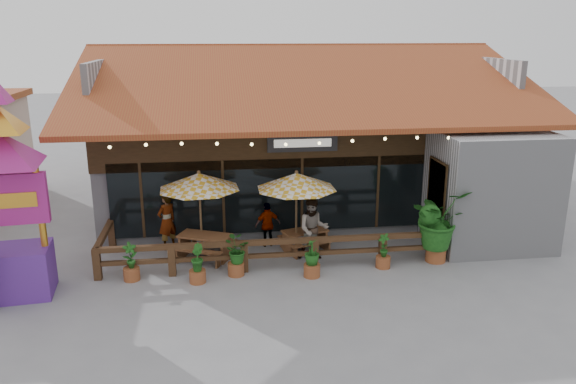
{
  "coord_description": "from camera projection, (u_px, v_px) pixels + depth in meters",
  "views": [
    {
      "loc": [
        -3.23,
        -15.15,
        6.52
      ],
      "look_at": [
        -1.0,
        1.5,
        1.71
      ],
      "focal_mm": 35.0,
      "sensor_mm": 36.0,
      "label": 1
    }
  ],
  "objects": [
    {
      "name": "planter_b",
      "position": [
        197.0,
        266.0,
        15.02
      ],
      "size": [
        0.44,
        0.47,
        1.09
      ],
      "color": "brown",
      "rests_on": "ground"
    },
    {
      "name": "diner_a",
      "position": [
        167.0,
        221.0,
        17.27
      ],
      "size": [
        0.78,
        0.77,
        1.81
      ],
      "primitive_type": "imported",
      "rotation": [
        0.0,
        0.0,
        3.9
      ],
      "color": "#362311",
      "rests_on": "ground"
    },
    {
      "name": "restaurant_building",
      "position": [
        302.0,
        144.0,
        22.37
      ],
      "size": [
        15.5,
        14.73,
        6.09
      ],
      "color": "#B2B2B8",
      "rests_on": "ground"
    },
    {
      "name": "picnic_table_left",
      "position": [
        205.0,
        242.0,
        16.65
      ],
      "size": [
        1.95,
        1.84,
        0.74
      ],
      "color": "brown",
      "rests_on": "ground"
    },
    {
      "name": "umbrella_right",
      "position": [
        296.0,
        181.0,
        16.57
      ],
      "size": [
        3.19,
        3.19,
        2.6
      ],
      "color": "brown",
      "rests_on": "ground"
    },
    {
      "name": "picnic_table_right",
      "position": [
        305.0,
        237.0,
        17.26
      ],
      "size": [
        1.66,
        1.54,
        0.66
      ],
      "color": "brown",
      "rests_on": "ground"
    },
    {
      "name": "planter_c",
      "position": [
        236.0,
        254.0,
        15.44
      ],
      "size": [
        0.87,
        0.83,
        1.11
      ],
      "color": "brown",
      "rests_on": "ground"
    },
    {
      "name": "umbrella_left",
      "position": [
        199.0,
        181.0,
        16.5
      ],
      "size": [
        3.12,
        3.12,
        2.61
      ],
      "color": "brown",
      "rests_on": "ground"
    },
    {
      "name": "ground",
      "position": [
        328.0,
        260.0,
        16.64
      ],
      "size": [
        100.0,
        100.0,
        0.0
      ],
      "primitive_type": "plane",
      "color": "gray",
      "rests_on": "ground"
    },
    {
      "name": "planter_e",
      "position": [
        383.0,
        253.0,
        16.0
      ],
      "size": [
        0.42,
        0.44,
        1.03
      ],
      "color": "brown",
      "rests_on": "ground"
    },
    {
      "name": "diner_c",
      "position": [
        268.0,
        225.0,
        17.56
      ],
      "size": [
        0.89,
        0.54,
        1.42
      ],
      "primitive_type": "imported",
      "rotation": [
        0.0,
        0.0,
        3.4
      ],
      "color": "#362311",
      "rests_on": "ground"
    },
    {
      "name": "planter_a",
      "position": [
        131.0,
        264.0,
        15.18
      ],
      "size": [
        0.46,
        0.44,
        1.08
      ],
      "color": "brown",
      "rests_on": "ground"
    },
    {
      "name": "tropical_plant",
      "position": [
        438.0,
        221.0,
        16.22
      ],
      "size": [
        1.98,
        1.85,
        2.2
      ],
      "color": "brown",
      "rests_on": "ground"
    },
    {
      "name": "thai_sign_tower",
      "position": [
        0.0,
        155.0,
        13.44
      ],
      "size": [
        2.82,
        2.82,
        6.94
      ],
      "color": "#57268D",
      "rests_on": "ground"
    },
    {
      "name": "diner_b",
      "position": [
        313.0,
        229.0,
        16.5
      ],
      "size": [
        0.96,
        0.78,
        1.87
      ],
      "primitive_type": "imported",
      "rotation": [
        0.0,
        0.0,
        -0.08
      ],
      "color": "#362311",
      "rests_on": "ground"
    },
    {
      "name": "patio_railing",
      "position": [
        252.0,
        248.0,
        15.93
      ],
      "size": [
        10.0,
        2.6,
        0.92
      ],
      "color": "#482D19",
      "rests_on": "ground"
    },
    {
      "name": "planter_d",
      "position": [
        312.0,
        258.0,
        15.37
      ],
      "size": [
        0.58,
        0.58,
        1.11
      ],
      "color": "brown",
      "rests_on": "ground"
    }
  ]
}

